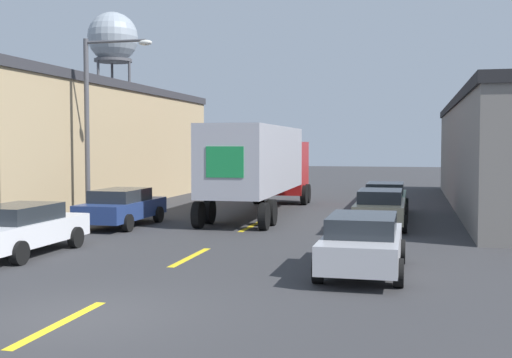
# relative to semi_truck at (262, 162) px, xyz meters

# --- Properties ---
(ground_plane) EXTENTS (160.00, 160.00, 0.00)m
(ground_plane) POSITION_rel_semi_truck_xyz_m (0.62, -17.56, -2.30)
(ground_plane) COLOR #333335
(road_centerline) EXTENTS (0.20, 16.43, 0.01)m
(road_centerline) POSITION_rel_semi_truck_xyz_m (0.62, -11.29, -2.30)
(road_centerline) COLOR yellow
(road_centerline) RESTS_ON ground_plane
(warehouse_left) EXTENTS (11.21, 22.33, 6.18)m
(warehouse_left) POSITION_rel_semi_truck_xyz_m (-12.72, 2.48, 0.79)
(warehouse_left) COLOR tan
(warehouse_left) RESTS_ON ground_plane
(semi_truck) EXTENTS (2.99, 12.85, 3.85)m
(semi_truck) POSITION_rel_semi_truck_xyz_m (0.00, 0.00, 0.00)
(semi_truck) COLOR #B21919
(semi_truck) RESTS_ON ground_plane
(parked_car_right_far) EXTENTS (1.98, 4.57, 1.42)m
(parked_car_right_far) POSITION_rel_semi_truck_xyz_m (5.38, 0.86, -1.55)
(parked_car_right_far) COLOR #2D5B38
(parked_car_right_far) RESTS_ON ground_plane
(parked_car_right_mid) EXTENTS (1.98, 4.57, 1.42)m
(parked_car_right_mid) POSITION_rel_semi_truck_xyz_m (5.38, -3.61, -1.55)
(parked_car_right_mid) COLOR tan
(parked_car_right_mid) RESTS_ON ground_plane
(parked_car_left_far) EXTENTS (1.98, 4.57, 1.42)m
(parked_car_left_far) POSITION_rel_semi_truck_xyz_m (-4.13, -5.60, -1.55)
(parked_car_left_far) COLOR navy
(parked_car_left_far) RESTS_ON ground_plane
(parked_car_right_near) EXTENTS (1.98, 4.57, 1.42)m
(parked_car_right_near) POSITION_rel_semi_truck_xyz_m (5.38, -12.34, -1.55)
(parked_car_right_near) COLOR #B2B2B7
(parked_car_right_near) RESTS_ON ground_plane
(parked_car_left_near) EXTENTS (1.98, 4.57, 1.42)m
(parked_car_left_near) POSITION_rel_semi_truck_xyz_m (-4.13, -12.03, -1.55)
(parked_car_left_near) COLOR silver
(parked_car_left_near) RESTS_ON ground_plane
(water_tower) EXTENTS (5.32, 5.32, 17.16)m
(water_tower) POSITION_rel_semi_truck_xyz_m (-24.73, 35.67, 11.97)
(water_tower) COLOR #47474C
(water_tower) RESTS_ON ground_plane
(street_lamp) EXTENTS (2.97, 0.32, 7.35)m
(street_lamp) POSITION_rel_semi_truck_xyz_m (-5.98, -4.06, 2.05)
(street_lamp) COLOR #4C4C51
(street_lamp) RESTS_ON ground_plane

